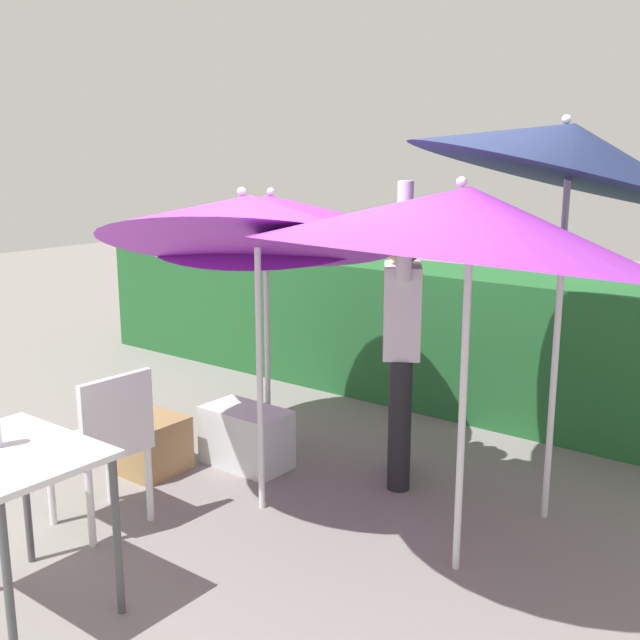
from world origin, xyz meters
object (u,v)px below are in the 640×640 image
object	(u,v)px
umbrella_navy	(567,151)
person_vendor	(401,336)
umbrella_rainbow	(249,221)
cooler_box	(246,437)
umbrella_orange	(268,216)
folding_table	(12,471)
chair_plastic	(105,439)
umbrella_yellow	(465,225)
crate_cardboard	(151,445)

from	to	relation	value
umbrella_navy	person_vendor	xyz separation A→B (m)	(-0.91, -0.10, -1.10)
umbrella_rainbow	cooler_box	bearing A→B (deg)	137.28
umbrella_navy	cooler_box	bearing A→B (deg)	-164.01
umbrella_orange	folding_table	distance (m)	2.34
person_vendor	cooler_box	world-z (taller)	person_vendor
umbrella_orange	umbrella_navy	distance (m)	1.92
umbrella_rainbow	folding_table	xyz separation A→B (m)	(-0.14, -1.40, -0.99)
chair_plastic	cooler_box	size ratio (longest dim) A/B	1.54
umbrella_yellow	folding_table	bearing A→B (deg)	-131.71
umbrella_navy	folding_table	xyz separation A→B (m)	(-1.50, -2.35, -1.36)
umbrella_orange	umbrella_yellow	size ratio (longest dim) A/B	0.93
person_vendor	chair_plastic	size ratio (longest dim) A/B	2.11
umbrella_yellow	umbrella_navy	distance (m)	0.90
chair_plastic	crate_cardboard	world-z (taller)	chair_plastic
umbrella_orange	umbrella_rainbow	bearing A→B (deg)	-55.26
person_vendor	cooler_box	distance (m)	1.25
umbrella_navy	chair_plastic	bearing A→B (deg)	-139.01
umbrella_rainbow	person_vendor	xyz separation A→B (m)	(0.46, 0.85, -0.74)
chair_plastic	umbrella_yellow	bearing A→B (deg)	24.63
umbrella_navy	folding_table	distance (m)	3.10
umbrella_orange	crate_cardboard	bearing A→B (deg)	-118.33
umbrella_navy	crate_cardboard	distance (m)	3.08
umbrella_yellow	chair_plastic	size ratio (longest dim) A/B	2.33
umbrella_rainbow	chair_plastic	world-z (taller)	umbrella_rainbow
crate_cardboard	umbrella_navy	bearing A→B (deg)	23.32
crate_cardboard	folding_table	distance (m)	1.65
cooler_box	person_vendor	bearing A→B (deg)	24.74
umbrella_orange	folding_table	size ratio (longest dim) A/B	2.40
umbrella_rainbow	umbrella_orange	bearing A→B (deg)	124.74
chair_plastic	folding_table	distance (m)	0.84
umbrella_orange	umbrella_yellow	world-z (taller)	umbrella_yellow
umbrella_rainbow	umbrella_navy	bearing A→B (deg)	34.79
umbrella_orange	folding_table	xyz separation A→B (m)	(0.36, -2.11, -0.95)
umbrella_rainbow	chair_plastic	xyz separation A→B (m)	(-0.49, -0.66, -1.16)
folding_table	umbrella_rainbow	bearing A→B (deg)	84.45
umbrella_rainbow	folding_table	world-z (taller)	umbrella_rainbow
chair_plastic	person_vendor	bearing A→B (deg)	58.01
crate_cardboard	umbrella_orange	bearing A→B (deg)	61.67
person_vendor	crate_cardboard	distance (m)	1.77
umbrella_navy	folding_table	bearing A→B (deg)	-122.60
umbrella_yellow	cooler_box	bearing A→B (deg)	169.74
umbrella_orange	umbrella_yellow	bearing A→B (deg)	-18.93
umbrella_rainbow	umbrella_orange	world-z (taller)	umbrella_rainbow
person_vendor	crate_cardboard	size ratio (longest dim) A/B	4.77
umbrella_orange	chair_plastic	distance (m)	1.77
person_vendor	chair_plastic	bearing A→B (deg)	-121.99
umbrella_yellow	crate_cardboard	world-z (taller)	umbrella_yellow
chair_plastic	umbrella_rainbow	bearing A→B (deg)	53.61
umbrella_rainbow	crate_cardboard	bearing A→B (deg)	-178.61
umbrella_navy	person_vendor	world-z (taller)	umbrella_navy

